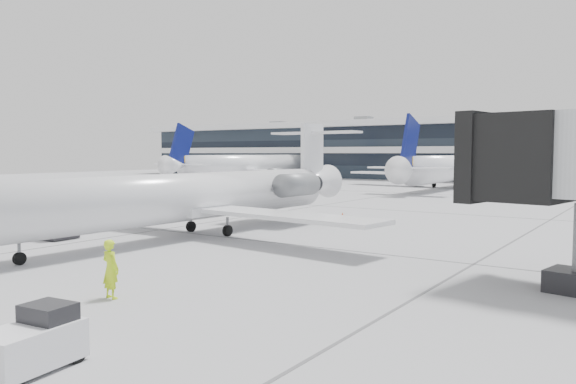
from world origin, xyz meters
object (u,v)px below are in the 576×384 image
Objects in this scene: regional_jet at (195,195)px; baggage_tug at (33,342)px; ramp_worker at (111,269)px; cargo_uld at (54,223)px.

baggage_tug is (11.28, -17.25, -1.82)m from regional_jet.
regional_jet reaches higher than ramp_worker.
regional_jet is 14.43m from ramp_worker.
regional_jet is at bearing 116.84° from baggage_tug.
ramp_worker is at bearing 119.46° from baggage_tug.
regional_jet is at bearing 38.89° from cargo_uld.
cargo_uld is at bearing -23.01° from ramp_worker.
cargo_uld is (-17.27, 11.92, 0.31)m from baggage_tug.
ramp_worker is at bearing -29.46° from cargo_uld.
ramp_worker is 0.85× the size of cargo_uld.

